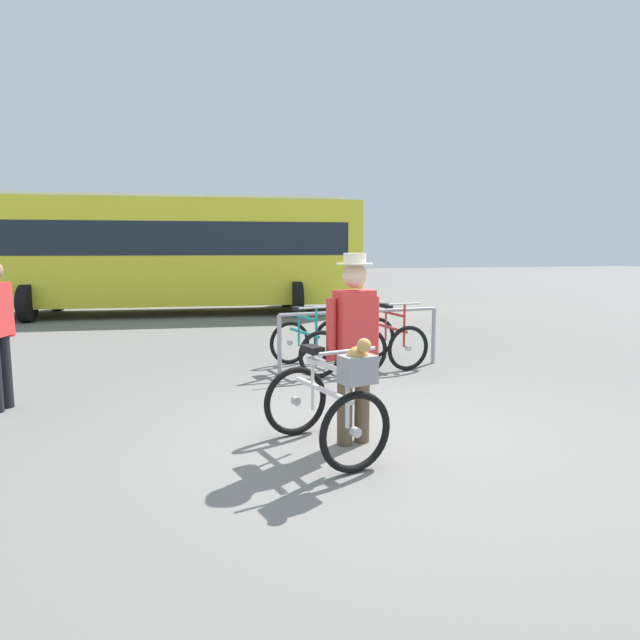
{
  "coord_description": "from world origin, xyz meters",
  "views": [
    {
      "loc": [
        -1.69,
        -4.67,
        1.77
      ],
      "look_at": [
        -0.27,
        0.97,
        1.0
      ],
      "focal_mm": 30.68,
      "sensor_mm": 36.0,
      "label": 1
    }
  ],
  "objects": [
    {
      "name": "featured_bicycle",
      "position": [
        -0.51,
        -0.35,
        0.49
      ],
      "size": [
        0.93,
        1.25,
        1.09
      ],
      "color": "black",
      "rests_on": "ground"
    },
    {
      "name": "racked_bike_teal",
      "position": [
        -0.02,
        2.92,
        0.37
      ],
      "size": [
        0.89,
        1.21,
        0.97
      ],
      "color": "black",
      "rests_on": "ground"
    },
    {
      "name": "bike_rack_rail",
      "position": [
        0.8,
        2.82,
        0.64
      ],
      "size": [
        2.5,
        0.3,
        0.88
      ],
      "color": "#99999E",
      "rests_on": "ground"
    },
    {
      "name": "ground_plane",
      "position": [
        0.0,
        0.0,
        0.0
      ],
      "size": [
        80.0,
        80.0,
        0.0
      ],
      "primitive_type": "plane",
      "color": "slate"
    },
    {
      "name": "person_with_featured_bike",
      "position": [
        -0.23,
        -0.08,
        0.95
      ],
      "size": [
        0.52,
        0.32,
        1.72
      ],
      "color": "brown",
      "rests_on": "ground"
    },
    {
      "name": "bus_distant",
      "position": [
        -2.0,
        10.62,
        1.74
      ],
      "size": [
        10.15,
        3.85,
        3.08
      ],
      "color": "yellow",
      "rests_on": "ground"
    },
    {
      "name": "racked_bike_red",
      "position": [
        1.37,
        3.06,
        0.37
      ],
      "size": [
        0.79,
        1.17,
        0.97
      ],
      "color": "black",
      "rests_on": "ground"
    },
    {
      "name": "racked_bike_blue",
      "position": [
        0.68,
        2.99,
        0.37
      ],
      "size": [
        0.89,
        1.23,
        0.98
      ],
      "color": "black",
      "rests_on": "ground"
    }
  ]
}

